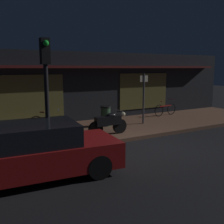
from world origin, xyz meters
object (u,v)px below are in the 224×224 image
at_px(motorcycle, 109,123).
at_px(sign_post, 144,95).
at_px(bicycle_parked, 49,123).
at_px(bicycle_extra, 165,109).
at_px(trash_bin, 106,116).
at_px(parked_car_near, 37,151).
at_px(traffic_light_pole, 46,80).

xyz_separation_m(motorcycle, sign_post, (2.50, 1.11, 0.86)).
bearing_deg(motorcycle, bicycle_parked, 136.69).
bearing_deg(bicycle_parked, bicycle_extra, 3.78).
bearing_deg(trash_bin, bicycle_parked, 174.18).
height_order(motorcycle, trash_bin, motorcycle).
xyz_separation_m(sign_post, parked_car_near, (-5.93, -3.55, -0.81)).
distance_m(trash_bin, traffic_light_pole, 5.27).
height_order(bicycle_extra, trash_bin, trash_bin).
xyz_separation_m(motorcycle, trash_bin, (0.68, 1.54, -0.03)).
xyz_separation_m(motorcycle, bicycle_extra, (4.87, 2.26, -0.14)).
xyz_separation_m(bicycle_extra, trash_bin, (-4.18, -0.71, 0.11)).
relative_size(bicycle_parked, parked_car_near, 0.37).
relative_size(bicycle_extra, trash_bin, 1.78).
distance_m(motorcycle, trash_bin, 1.69).
bearing_deg(parked_car_near, sign_post, 30.89).
xyz_separation_m(bicycle_parked, sign_post, (4.42, -0.70, 1.00)).
distance_m(motorcycle, sign_post, 2.87).
distance_m(bicycle_extra, parked_car_near, 9.53).
bearing_deg(motorcycle, sign_post, 23.89).
height_order(motorcycle, traffic_light_pole, traffic_light_pole).
distance_m(bicycle_extra, trash_bin, 4.25).
relative_size(motorcycle, traffic_light_pole, 0.47).
height_order(sign_post, traffic_light_pole, traffic_light_pole).
bearing_deg(sign_post, traffic_light_pole, -151.96).
height_order(sign_post, parked_car_near, sign_post).
height_order(bicycle_parked, sign_post, sign_post).
xyz_separation_m(bicycle_parked, traffic_light_pole, (-1.03, -3.60, 1.97)).
bearing_deg(bicycle_extra, trash_bin, -170.33).
relative_size(bicycle_parked, traffic_light_pole, 0.43).
bearing_deg(bicycle_parked, parked_car_near, -109.57).
relative_size(traffic_light_pole, parked_car_near, 0.85).
distance_m(trash_bin, parked_car_near, 5.72).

